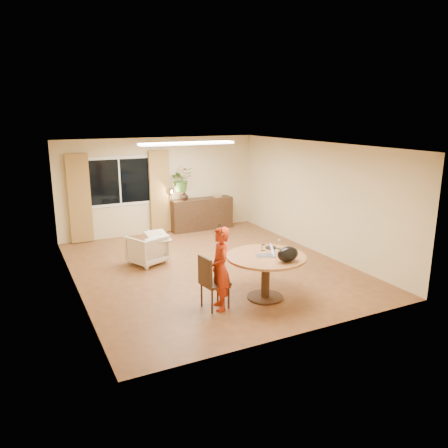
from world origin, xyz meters
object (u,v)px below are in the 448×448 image
Objects in this scene: child at (220,269)px; sideboard at (202,214)px; armchair at (147,249)px; dining_table at (266,265)px; dining_chair at (215,282)px.

child reaches higher than sideboard.
child is 0.80× the size of sideboard.
dining_table is at bearing 92.89° from armchair.
armchair is 3.12m from sideboard.
sideboard is (1.80, 4.92, -0.27)m from child.
sideboard is at bearing -159.51° from armchair.
child is at bearing -52.10° from dining_chair.
armchair is at bearing 116.22° from dining_table.
armchair is at bearing -136.18° from sideboard.
dining_table is at bearing 102.46° from child.
dining_table is 3.07m from armchair.
dining_chair is at bearing 74.60° from armchair.
dining_chair is 1.29× the size of armchair.
dining_chair is at bearing -111.09° from sideboard.
armchair is 0.41× the size of sideboard.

